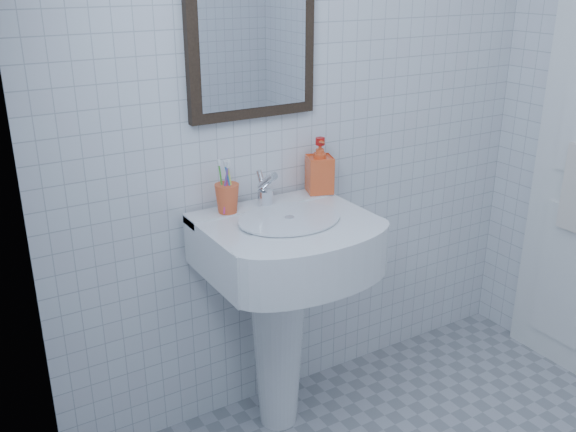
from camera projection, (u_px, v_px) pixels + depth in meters
wall_back at (312, 106)px, 2.50m from camera, size 2.20×0.02×2.50m
wall_left at (146, 311)px, 1.01m from camera, size 0.02×2.40×2.50m
washbasin at (281, 288)px, 2.42m from camera, size 0.60×0.44×0.93m
faucet at (266, 191)px, 2.38m from camera, size 0.06×0.13×0.15m
toothbrush_cup at (227, 198)px, 2.32m from camera, size 0.11×0.11×0.11m
soap_dispenser at (320, 166)px, 2.51m from camera, size 0.13×0.13×0.22m
wall_mirror at (252, 30)px, 2.24m from camera, size 0.50×0.04×0.62m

